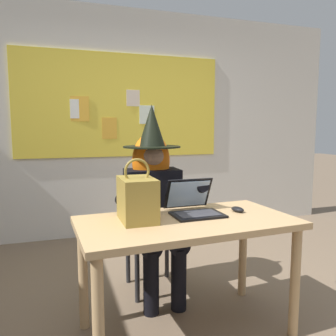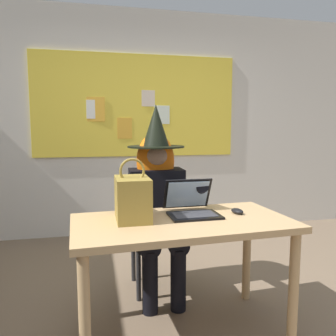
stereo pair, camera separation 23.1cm
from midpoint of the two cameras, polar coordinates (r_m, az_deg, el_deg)
The scene contains 8 objects.
ground_plane at distance 2.37m, azimuth 5.27°, elevation -26.14°, with size 24.00×24.00×0.00m, color #75604C.
wall_back_bulletin at distance 4.10m, azimuth -3.79°, elevation 7.68°, with size 5.67×2.35×2.67m.
desk_main at distance 2.10m, azimuth 5.69°, elevation -11.38°, with size 1.36×0.76×0.73m.
chair_at_desk at distance 2.78m, azimuth 0.18°, elevation -9.62°, with size 0.42×0.42×0.90m.
person_costumed at distance 2.59m, azimuth 0.72°, elevation -4.12°, with size 0.61×0.69×1.47m.
laptop at distance 2.20m, azimuth 7.05°, elevation -6.56°, with size 0.32×0.34×0.22m.
computer_mouse at distance 2.28m, azimuth 14.54°, elevation -7.12°, with size 0.06×0.10×0.03m, color black.
handbag at distance 2.04m, azimuth -2.83°, elevation -5.14°, with size 0.20×0.30×0.38m.
Camera 2 is at (-0.50, -1.92, 1.29)m, focal length 35.94 mm.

